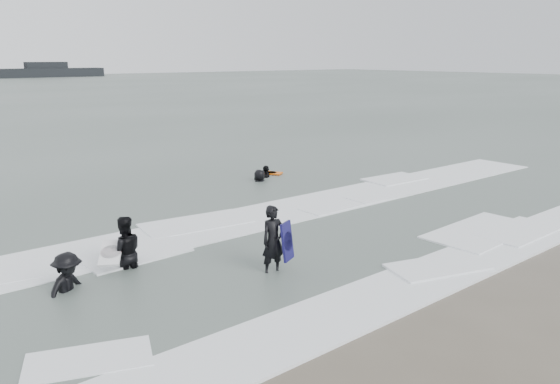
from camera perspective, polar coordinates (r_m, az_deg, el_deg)
ground at (r=14.10m, az=12.86°, el=-8.21°), size 320.00×320.00×0.00m
surfer_centre at (r=13.66m, az=-0.69°, el=-8.57°), size 0.68×0.47×1.77m
surfer_wading at (r=14.55m, az=-15.81°, el=-7.69°), size 1.07×0.91×1.93m
surfer_breaker at (r=13.51m, az=-21.17°, el=-9.84°), size 1.36×1.17×1.82m
surfer_right_near at (r=24.26m, az=-1.47°, el=1.49°), size 0.97×1.04×1.71m
surfer_right_far at (r=23.38m, az=-2.14°, el=1.01°), size 0.91×0.67×1.71m
surf_foam at (r=16.48m, az=2.82°, el=-4.43°), size 30.03×9.06×0.09m
bodyboards at (r=17.28m, az=-4.94°, el=-2.00°), size 11.04×10.14×1.25m
vessel_horizon at (r=156.75m, az=-23.19°, el=11.48°), size 28.42×5.08×3.86m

